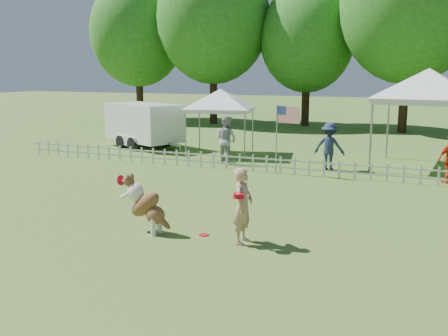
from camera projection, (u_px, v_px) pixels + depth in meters
name	position (u px, v px, depth m)	size (l,w,h in m)	color
ground	(202.00, 236.00, 10.69)	(120.00, 120.00, 0.00)	#3A6D22
picket_fence	(288.00, 166.00, 17.00)	(22.00, 0.08, 0.60)	silver
handler	(243.00, 206.00, 10.11)	(0.57, 0.38, 1.57)	tan
dog	(146.00, 205.00, 10.81)	(1.21, 0.40, 1.26)	brown
frisbee_on_turf	(204.00, 235.00, 10.72)	(0.21, 0.21, 0.02)	red
canopy_tent_left	(221.00, 123.00, 20.87)	(2.61, 2.61, 2.69)	white
canopy_tent_right	(425.00, 120.00, 17.77)	(3.38, 3.38, 3.50)	white
cargo_trailer	(144.00, 125.00, 22.90)	(4.66, 2.05, 2.05)	white
flag_pole	(276.00, 139.00, 17.00)	(0.91, 0.09, 2.37)	gray
spectator_a	(226.00, 140.00, 18.88)	(0.89, 0.69, 1.83)	#A09FA5
spectator_b	(329.00, 146.00, 17.70)	(1.09, 0.63, 1.69)	#232D4A
tree_far_left	(138.00, 42.00, 35.19)	(6.60, 6.60, 11.00)	#27601B
tree_left	(213.00, 31.00, 32.42)	(7.40, 7.40, 12.00)	#27601B
tree_center_left	(307.00, 48.00, 31.32)	(6.00, 6.00, 9.80)	#27601B
tree_center_right	(409.00, 19.00, 27.47)	(7.60, 7.60, 12.60)	#27601B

